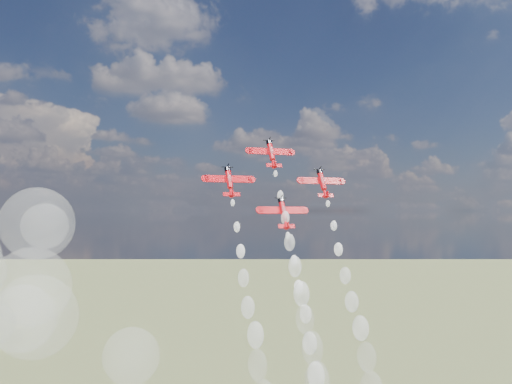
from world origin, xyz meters
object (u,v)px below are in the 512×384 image
at_px(plane_lead, 271,153).
at_px(plane_slot, 284,212).
at_px(plane_left, 229,181).
at_px(plane_right, 322,183).

height_order(plane_lead, plane_slot, plane_lead).
bearing_deg(plane_left, plane_slot, -18.70).
bearing_deg(plane_slot, plane_lead, 90.00).
bearing_deg(plane_right, plane_slot, -161.30).
height_order(plane_lead, plane_right, plane_lead).
bearing_deg(plane_left, plane_lead, 18.70).
relative_size(plane_lead, plane_right, 1.00).
relative_size(plane_right, plane_slot, 1.00).
height_order(plane_right, plane_slot, plane_right).
relative_size(plane_lead, plane_left, 1.00).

